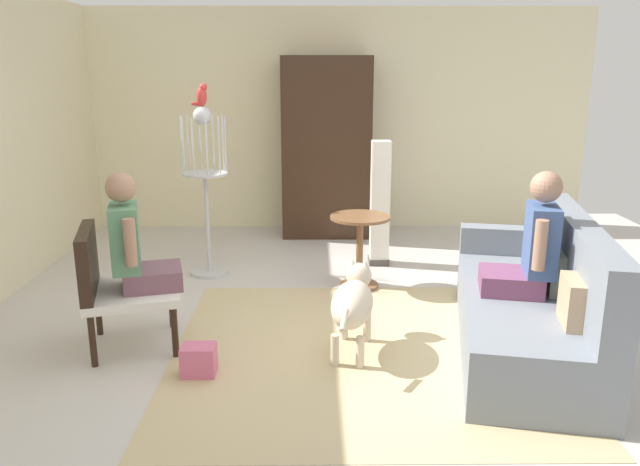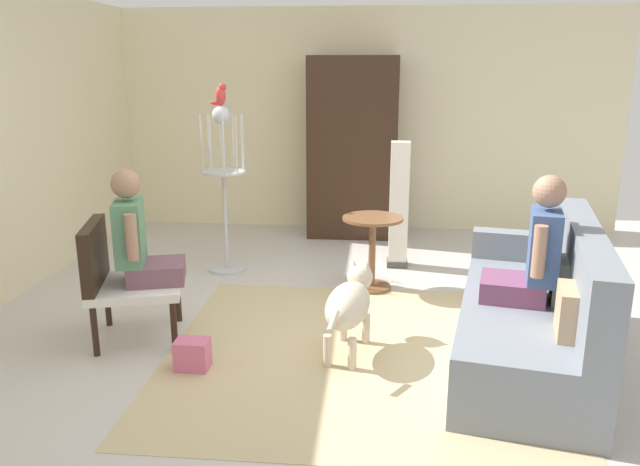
# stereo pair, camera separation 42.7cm
# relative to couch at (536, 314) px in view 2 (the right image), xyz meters

# --- Properties ---
(ground_plane) EXTENTS (7.80, 7.80, 0.00)m
(ground_plane) POSITION_rel_couch_xyz_m (-1.32, 0.24, -0.32)
(ground_plane) COLOR beige
(back_wall) EXTENTS (6.16, 0.12, 2.58)m
(back_wall) POSITION_rel_couch_xyz_m (-1.32, 3.55, 0.97)
(back_wall) COLOR beige
(back_wall) RESTS_ON ground
(area_rug) EXTENTS (2.55, 2.53, 0.01)m
(area_rug) POSITION_rel_couch_xyz_m (-1.18, -0.02, -0.32)
(area_rug) COLOR #C6B284
(area_rug) RESTS_ON ground
(couch) EXTENTS (1.20, 2.15, 0.92)m
(couch) POSITION_rel_couch_xyz_m (0.00, 0.00, 0.00)
(couch) COLOR slate
(couch) RESTS_ON ground
(armchair) EXTENTS (0.76, 0.76, 0.86)m
(armchair) POSITION_rel_couch_xyz_m (-2.87, 0.06, 0.17)
(armchair) COLOR black
(armchair) RESTS_ON ground
(person_on_couch) EXTENTS (0.53, 0.51, 0.83)m
(person_on_couch) POSITION_rel_couch_xyz_m (-0.06, -0.02, 0.43)
(person_on_couch) COLOR #774062
(person_on_armchair) EXTENTS (0.52, 0.50, 0.81)m
(person_on_armchair) POSITION_rel_couch_xyz_m (-2.71, 0.10, 0.42)
(person_on_armchair) COLOR #754D5C
(round_end_table) EXTENTS (0.52, 0.52, 0.65)m
(round_end_table) POSITION_rel_couch_xyz_m (-1.09, 1.28, 0.09)
(round_end_table) COLOR brown
(round_end_table) RESTS_ON ground
(dog) EXTENTS (0.38, 0.90, 0.56)m
(dog) POSITION_rel_couch_xyz_m (-1.23, -0.00, 0.04)
(dog) COLOR beige
(dog) RESTS_ON ground
(bird_cage_stand) EXTENTS (0.41, 0.41, 1.56)m
(bird_cage_stand) POSITION_rel_couch_xyz_m (-2.49, 1.66, 0.51)
(bird_cage_stand) COLOR silver
(bird_cage_stand) RESTS_ON ground
(parrot) EXTENTS (0.17, 0.10, 0.20)m
(parrot) POSITION_rel_couch_xyz_m (-2.49, 1.66, 1.34)
(parrot) COLOR red
(parrot) RESTS_ON bird_cage_stand
(column_lamp) EXTENTS (0.20, 0.20, 1.22)m
(column_lamp) POSITION_rel_couch_xyz_m (-0.85, 1.97, 0.29)
(column_lamp) COLOR #4C4742
(column_lamp) RESTS_ON ground
(armoire_cabinet) EXTENTS (1.00, 0.56, 2.03)m
(armoire_cabinet) POSITION_rel_couch_xyz_m (-1.35, 3.14, 0.69)
(armoire_cabinet) COLOR #382316
(armoire_cabinet) RESTS_ON ground
(handbag) EXTENTS (0.21, 0.16, 0.20)m
(handbag) POSITION_rel_couch_xyz_m (-2.23, -0.35, -0.22)
(handbag) COLOR #D8668C
(handbag) RESTS_ON ground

